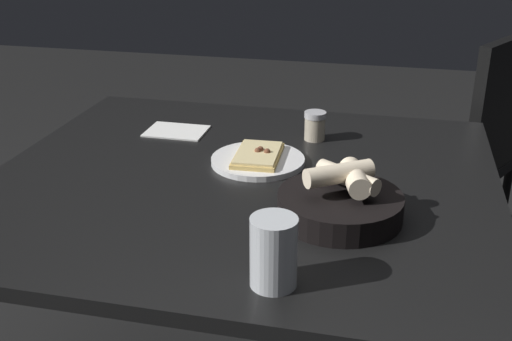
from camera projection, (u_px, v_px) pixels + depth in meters
dining_table at (242, 198)px, 1.45m from camera, size 1.15×1.04×0.71m
pizza_plate at (258, 159)px, 1.50m from camera, size 0.22×0.22×0.04m
bread_basket at (342, 202)px, 1.23m from camera, size 0.25×0.25×0.12m
beer_glass at (274, 255)px, 1.01m from camera, size 0.08×0.08×0.12m
pepper_shaker at (315, 127)px, 1.64m from camera, size 0.06×0.06×0.08m
napkin at (176, 131)px, 1.71m from camera, size 0.16×0.12×0.00m
chair_far at (462, 144)px, 2.13m from camera, size 0.60×0.60×0.91m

